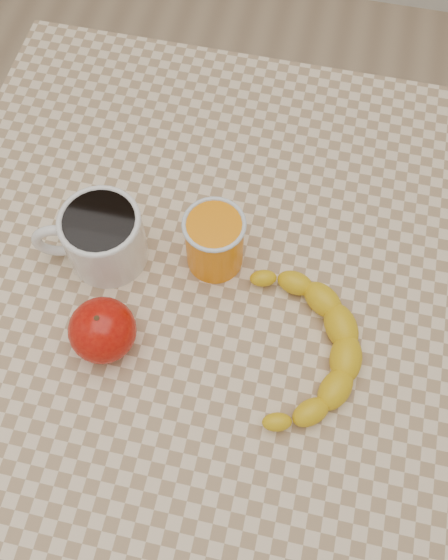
% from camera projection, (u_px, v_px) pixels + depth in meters
% --- Properties ---
extents(ground, '(3.00, 3.00, 0.00)m').
position_uv_depth(ground, '(224.00, 424.00, 1.46)').
color(ground, tan).
rests_on(ground, ground).
extents(table, '(0.80, 0.80, 0.75)m').
position_uv_depth(table, '(224.00, 313.00, 0.87)').
color(table, beige).
rests_on(table, ground).
extents(coffee_mug, '(0.15, 0.13, 0.09)m').
position_uv_depth(coffee_mug, '(101.00, 236.00, 0.77)').
color(coffee_mug, white).
rests_on(coffee_mug, table).
extents(orange_juice_glass, '(0.08, 0.08, 0.09)m').
position_uv_depth(orange_juice_glass, '(215.00, 241.00, 0.77)').
color(orange_juice_glass, orange).
rests_on(orange_juice_glass, table).
extents(apple, '(0.09, 0.09, 0.07)m').
position_uv_depth(apple, '(102.00, 330.00, 0.73)').
color(apple, '#930704').
rests_on(apple, table).
extents(banana, '(0.22, 0.27, 0.04)m').
position_uv_depth(banana, '(302.00, 348.00, 0.73)').
color(banana, gold).
rests_on(banana, table).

